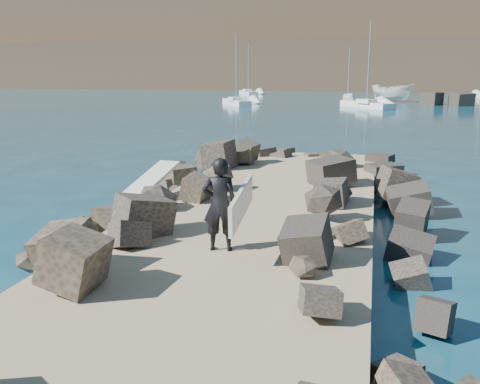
# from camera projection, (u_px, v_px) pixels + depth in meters

# --- Properties ---
(ground) EXTENTS (800.00, 800.00, 0.00)m
(ground) POSITION_uv_depth(u_px,v_px,m) (250.00, 241.00, 13.48)
(ground) COLOR #0F384C
(ground) RESTS_ON ground
(jetty) EXTENTS (6.00, 26.00, 0.60)m
(jetty) POSITION_uv_depth(u_px,v_px,m) (229.00, 256.00, 11.52)
(jetty) COLOR #8C7759
(jetty) RESTS_ON ground
(riprap_left) EXTENTS (2.60, 22.00, 1.00)m
(riprap_left) POSITION_uv_depth(u_px,v_px,m) (116.00, 231.00, 12.63)
(riprap_left) COLOR black
(riprap_left) RESTS_ON ground
(riprap_right) EXTENTS (2.60, 22.00, 1.00)m
(riprap_right) POSITION_uv_depth(u_px,v_px,m) (368.00, 251.00, 11.26)
(riprap_right) COLOR black
(riprap_right) RESTS_ON ground
(headland) EXTENTS (360.00, 140.00, 32.00)m
(headland) POSITION_uv_depth(u_px,v_px,m) (403.00, 28.00, 158.75)
(headland) COLOR #2D4919
(headland) RESTS_ON ground
(surfboard_resting) EXTENTS (0.83, 2.65, 0.09)m
(surfboard_resting) POSITION_uv_depth(u_px,v_px,m) (151.00, 183.00, 15.38)
(surfboard_resting) COLOR silver
(surfboard_resting) RESTS_ON riprap_left
(boat_imported) EXTENTS (6.34, 5.17, 2.34)m
(boat_imported) POSITION_uv_depth(u_px,v_px,m) (392.00, 93.00, 69.77)
(boat_imported) COLOR silver
(boat_imported) RESTS_ON ground
(surfer_with_board) EXTENTS (0.95, 2.39, 1.93)m
(surfer_with_board) POSITION_uv_depth(u_px,v_px,m) (223.00, 204.00, 10.80)
(surfer_with_board) COLOR black
(surfer_with_board) RESTS_ON jetty
(sailboat_b) EXTENTS (1.60, 5.84, 7.11)m
(sailboat_b) POSITION_uv_depth(u_px,v_px,m) (348.00, 99.00, 70.87)
(sailboat_b) COLOR silver
(sailboat_b) RESTS_ON ground
(sailboat_c) EXTENTS (6.15, 7.27, 9.38)m
(sailboat_c) POSITION_uv_depth(u_px,v_px,m) (367.00, 104.00, 59.32)
(sailboat_c) COLOR silver
(sailboat_c) RESTS_ON ground
(sailboat_e) EXTENTS (4.51, 6.89, 8.40)m
(sailboat_e) POSITION_uv_depth(u_px,v_px,m) (248.00, 93.00, 87.56)
(sailboat_e) COLOR silver
(sailboat_e) RESTS_ON ground
(sailboat_a) EXTENTS (4.92, 6.72, 8.39)m
(sailboat_a) POSITION_uv_depth(u_px,v_px,m) (236.00, 102.00, 63.47)
(sailboat_a) COLOR silver
(sailboat_a) RESTS_ON ground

